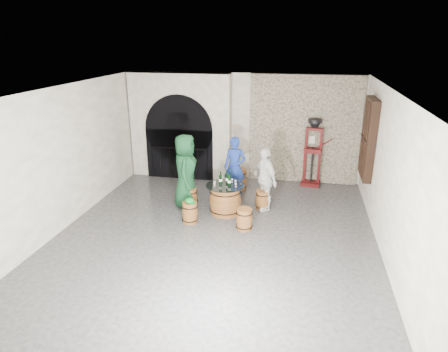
% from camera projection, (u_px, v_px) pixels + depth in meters
% --- Properties ---
extents(ground, '(8.00, 8.00, 0.00)m').
position_uv_depth(ground, '(215.00, 235.00, 8.93)').
color(ground, '#2C2C2F').
rests_on(ground, ground).
extents(wall_back, '(8.00, 0.00, 8.00)m').
position_uv_depth(wall_back, '(244.00, 127.00, 12.09)').
color(wall_back, white).
rests_on(wall_back, ground).
extents(wall_front, '(8.00, 0.00, 8.00)m').
position_uv_depth(wall_front, '(141.00, 272.00, 4.70)').
color(wall_front, white).
rests_on(wall_front, ground).
extents(wall_left, '(0.00, 8.00, 8.00)m').
position_uv_depth(wall_left, '(64.00, 158.00, 9.04)').
color(wall_left, white).
rests_on(wall_left, ground).
extents(wall_right, '(0.00, 8.00, 8.00)m').
position_uv_depth(wall_right, '(390.00, 179.00, 7.74)').
color(wall_right, white).
rests_on(wall_right, ground).
extents(ceiling, '(8.00, 8.00, 0.00)m').
position_uv_depth(ceiling, '(214.00, 91.00, 7.86)').
color(ceiling, beige).
rests_on(ceiling, wall_back).
extents(stone_facing_panel, '(3.20, 0.12, 3.18)m').
position_uv_depth(stone_facing_panel, '(304.00, 130.00, 11.70)').
color(stone_facing_panel, '#AAA087').
rests_on(stone_facing_panel, ground).
extents(arched_opening, '(3.10, 0.60, 3.19)m').
position_uv_depth(arched_opening, '(181.00, 127.00, 12.21)').
color(arched_opening, white).
rests_on(arched_opening, ground).
extents(shuttered_window, '(0.23, 1.10, 2.00)m').
position_uv_depth(shuttered_window, '(368.00, 139.00, 9.92)').
color(shuttered_window, black).
rests_on(shuttered_window, wall_right).
extents(barrel_table, '(0.96, 0.96, 0.74)m').
position_uv_depth(barrel_table, '(225.00, 199.00, 9.94)').
color(barrel_table, brown).
rests_on(barrel_table, ground).
extents(barrel_stool_left, '(0.38, 0.38, 0.51)m').
position_uv_depth(barrel_stool_left, '(190.00, 197.00, 10.36)').
color(barrel_stool_left, brown).
rests_on(barrel_stool_left, ground).
extents(barrel_stool_far, '(0.38, 0.38, 0.51)m').
position_uv_depth(barrel_stool_far, '(233.00, 189.00, 10.90)').
color(barrel_stool_far, brown).
rests_on(barrel_stool_far, ground).
extents(barrel_stool_right, '(0.38, 0.38, 0.51)m').
position_uv_depth(barrel_stool_right, '(263.00, 200.00, 10.22)').
color(barrel_stool_right, brown).
rests_on(barrel_stool_right, ground).
extents(barrel_stool_near_right, '(0.38, 0.38, 0.51)m').
position_uv_depth(barrel_stool_near_right, '(244.00, 219.00, 9.13)').
color(barrel_stool_near_right, brown).
rests_on(barrel_stool_near_right, ground).
extents(barrel_stool_near_left, '(0.38, 0.38, 0.51)m').
position_uv_depth(barrel_stool_near_left, '(190.00, 212.00, 9.48)').
color(barrel_stool_near_left, brown).
rests_on(barrel_stool_near_left, ground).
extents(green_cap, '(0.25, 0.21, 0.12)m').
position_uv_depth(green_cap, '(190.00, 201.00, 9.37)').
color(green_cap, '#0B8026').
rests_on(green_cap, barrel_stool_near_left).
extents(person_green, '(0.76, 1.03, 1.92)m').
position_uv_depth(person_green, '(186.00, 171.00, 10.17)').
color(person_green, '#124122').
rests_on(person_green, ground).
extents(person_blue, '(0.64, 0.45, 1.67)m').
position_uv_depth(person_blue, '(235.00, 167.00, 10.87)').
color(person_blue, navy).
rests_on(person_blue, ground).
extents(person_white, '(0.89, 0.99, 1.61)m').
position_uv_depth(person_white, '(265.00, 179.00, 10.04)').
color(person_white, white).
rests_on(person_white, ground).
extents(wine_bottle_left, '(0.08, 0.08, 0.32)m').
position_uv_depth(wine_bottle_left, '(221.00, 179.00, 9.86)').
color(wine_bottle_left, black).
rests_on(wine_bottle_left, barrel_table).
extents(wine_bottle_center, '(0.08, 0.08, 0.32)m').
position_uv_depth(wine_bottle_center, '(229.00, 180.00, 9.77)').
color(wine_bottle_center, black).
rests_on(wine_bottle_center, barrel_table).
extents(wine_bottle_right, '(0.08, 0.08, 0.32)m').
position_uv_depth(wine_bottle_right, '(227.00, 178.00, 9.92)').
color(wine_bottle_right, black).
rests_on(wine_bottle_right, barrel_table).
extents(tasting_glass_a, '(0.05, 0.05, 0.10)m').
position_uv_depth(tasting_glass_a, '(214.00, 184.00, 9.73)').
color(tasting_glass_a, orange).
rests_on(tasting_glass_a, barrel_table).
extents(tasting_glass_b, '(0.05, 0.05, 0.10)m').
position_uv_depth(tasting_glass_b, '(235.00, 182.00, 9.90)').
color(tasting_glass_b, orange).
rests_on(tasting_glass_b, barrel_table).
extents(tasting_glass_c, '(0.05, 0.05, 0.10)m').
position_uv_depth(tasting_glass_c, '(222.00, 179.00, 10.13)').
color(tasting_glass_c, orange).
rests_on(tasting_glass_c, barrel_table).
extents(tasting_glass_d, '(0.05, 0.05, 0.10)m').
position_uv_depth(tasting_glass_d, '(232.00, 180.00, 10.00)').
color(tasting_glass_d, orange).
rests_on(tasting_glass_d, barrel_table).
extents(tasting_glass_e, '(0.05, 0.05, 0.10)m').
position_uv_depth(tasting_glass_e, '(236.00, 185.00, 9.69)').
color(tasting_glass_e, orange).
rests_on(tasting_glass_e, barrel_table).
extents(tasting_glass_f, '(0.05, 0.05, 0.10)m').
position_uv_depth(tasting_glass_f, '(215.00, 183.00, 9.83)').
color(tasting_glass_f, orange).
rests_on(tasting_glass_f, barrel_table).
extents(side_barrel, '(0.46, 0.46, 0.62)m').
position_uv_depth(side_barrel, '(239.00, 179.00, 11.53)').
color(side_barrel, brown).
rests_on(side_barrel, ground).
extents(corking_press, '(0.83, 0.51, 1.99)m').
position_uv_depth(corking_press, '(313.00, 148.00, 11.56)').
color(corking_press, '#540E0E').
rests_on(corking_press, ground).
extents(control_box, '(0.18, 0.10, 0.22)m').
position_uv_depth(control_box, '(312.00, 139.00, 11.66)').
color(control_box, silver).
rests_on(control_box, wall_back).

